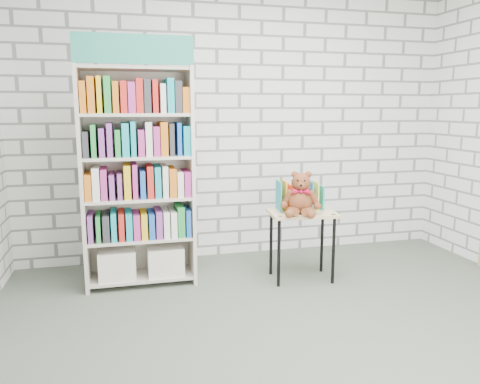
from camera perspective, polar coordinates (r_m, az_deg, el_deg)
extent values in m
plane|color=#4A5346|center=(3.35, 8.73, -17.36)|extent=(4.50, 4.50, 0.00)
cube|color=silver|center=(4.88, -0.07, 8.50)|extent=(4.50, 0.02, 2.80)
cube|color=beige|center=(4.13, -18.62, 1.31)|extent=(0.03, 0.37, 1.89)
cube|color=beige|center=(4.16, -6.01, 1.84)|extent=(0.03, 0.37, 1.89)
cube|color=beige|center=(4.29, -12.38, 1.92)|extent=(0.94, 0.02, 1.89)
cube|color=teal|center=(3.93, -12.80, 16.65)|extent=(0.94, 0.02, 0.23)
cube|color=beige|center=(4.34, -11.85, -9.99)|extent=(0.88, 0.35, 0.03)
cube|color=beige|center=(4.23, -12.02, -5.45)|extent=(0.88, 0.35, 0.03)
cube|color=beige|center=(4.15, -12.20, -0.71)|extent=(0.88, 0.35, 0.03)
cube|color=beige|center=(4.10, -12.39, 4.19)|extent=(0.88, 0.35, 0.03)
cube|color=beige|center=(4.08, -12.58, 9.18)|extent=(0.88, 0.35, 0.03)
cube|color=beige|center=(4.09, -12.79, 14.46)|extent=(0.88, 0.35, 0.03)
cube|color=silver|center=(4.29, -14.74, -8.37)|extent=(0.31, 0.31, 0.25)
cube|color=silver|center=(4.30, -9.10, -8.11)|extent=(0.31, 0.31, 0.25)
cube|color=yellow|center=(4.18, -12.09, -3.66)|extent=(0.88, 0.31, 0.25)
cube|color=blue|center=(4.12, -12.27, 1.17)|extent=(0.88, 0.31, 0.25)
cube|color=green|center=(4.08, -12.46, 6.12)|extent=(0.88, 0.31, 0.25)
cube|color=orange|center=(4.07, -12.66, 11.13)|extent=(0.88, 0.31, 0.25)
cube|color=#DCC184|center=(4.23, 7.59, -2.55)|extent=(0.62, 0.46, 0.03)
cylinder|color=black|center=(4.10, 4.76, -7.46)|extent=(0.03, 0.03, 0.60)
cylinder|color=black|center=(4.40, 3.80, -6.24)|extent=(0.03, 0.03, 0.60)
cylinder|color=black|center=(4.24, 11.32, -7.03)|extent=(0.03, 0.03, 0.60)
cylinder|color=black|center=(4.53, 9.96, -5.89)|extent=(0.03, 0.03, 0.60)
cylinder|color=black|center=(4.03, 4.92, -3.00)|extent=(0.04, 0.04, 0.01)
cylinder|color=black|center=(4.17, 11.32, -2.72)|extent=(0.04, 0.04, 0.01)
cube|color=teal|center=(4.24, 4.71, -0.60)|extent=(0.03, 0.18, 0.24)
cube|color=#FFAA28|center=(4.25, 5.36, -0.58)|extent=(0.03, 0.18, 0.24)
cube|color=#FF4A1B|center=(4.27, 6.00, -0.56)|extent=(0.03, 0.18, 0.24)
cube|color=black|center=(4.28, 6.64, -0.54)|extent=(0.03, 0.18, 0.24)
cube|color=white|center=(4.29, 7.28, -0.52)|extent=(0.03, 0.18, 0.24)
cube|color=red|center=(4.31, 7.91, -0.50)|extent=(0.03, 0.18, 0.24)
cube|color=teal|center=(4.32, 8.54, -0.48)|extent=(0.03, 0.18, 0.24)
cube|color=#F9FF54|center=(4.34, 9.17, -0.47)|extent=(0.03, 0.18, 0.24)
cube|color=teal|center=(4.35, 9.79, -0.45)|extent=(0.03, 0.18, 0.24)
ellipsoid|color=brown|center=(4.13, 7.43, -1.10)|extent=(0.22, 0.19, 0.22)
sphere|color=brown|center=(4.09, 7.48, 1.23)|extent=(0.16, 0.16, 0.16)
sphere|color=brown|center=(4.10, 6.69, 2.16)|extent=(0.06, 0.06, 0.06)
sphere|color=brown|center=(4.10, 8.32, 2.12)|extent=(0.06, 0.06, 0.06)
sphere|color=brown|center=(4.03, 7.46, 0.79)|extent=(0.06, 0.06, 0.06)
sphere|color=black|center=(4.03, 7.08, 1.39)|extent=(0.02, 0.02, 0.02)
sphere|color=black|center=(4.03, 7.87, 1.37)|extent=(0.02, 0.02, 0.02)
sphere|color=black|center=(4.00, 7.45, 0.80)|extent=(0.02, 0.02, 0.02)
cylinder|color=brown|center=(4.10, 5.87, -0.68)|extent=(0.11, 0.12, 0.16)
cylinder|color=brown|center=(4.10, 8.99, -0.76)|extent=(0.13, 0.08, 0.16)
sphere|color=brown|center=(4.10, 5.40, -1.58)|extent=(0.06, 0.06, 0.06)
sphere|color=brown|center=(4.10, 9.41, -1.68)|extent=(0.06, 0.06, 0.06)
cylinder|color=brown|center=(4.03, 6.47, -2.34)|extent=(0.08, 0.17, 0.09)
cylinder|color=brown|center=(4.03, 8.28, -2.39)|extent=(0.16, 0.17, 0.09)
sphere|color=brown|center=(3.96, 6.05, -2.64)|extent=(0.08, 0.08, 0.08)
sphere|color=brown|center=(3.96, 8.66, -2.70)|extent=(0.08, 0.08, 0.08)
cone|color=#B50B31|center=(4.05, 6.92, 0.07)|extent=(0.08, 0.08, 0.06)
cone|color=#B50B31|center=(4.05, 7.97, 0.04)|extent=(0.08, 0.08, 0.06)
sphere|color=#B50B31|center=(4.04, 7.44, 0.04)|extent=(0.03, 0.03, 0.03)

